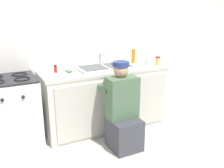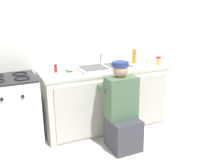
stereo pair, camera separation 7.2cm
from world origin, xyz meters
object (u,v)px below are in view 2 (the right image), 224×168
(water_glass, at_px, (148,62))
(condiment_jar, at_px, (158,61))
(soap_bottle_orange, at_px, (134,56))
(plumber_person, at_px, (122,113))
(spice_bottle_red, at_px, (56,69))
(sink_double_basin, at_px, (106,67))
(cell_phone, at_px, (69,71))
(stove_range, at_px, (13,112))

(water_glass, height_order, condiment_jar, condiment_jar)
(water_glass, bearing_deg, soap_bottle_orange, 126.21)
(plumber_person, height_order, condiment_jar, plumber_person)
(soap_bottle_orange, xyz_separation_m, spice_bottle_red, (-1.23, -0.04, -0.06))
(condiment_jar, bearing_deg, sink_double_basin, 169.02)
(sink_double_basin, height_order, soap_bottle_orange, soap_bottle_orange)
(cell_phone, bearing_deg, soap_bottle_orange, 3.20)
(sink_double_basin, distance_m, stove_range, 1.37)
(plumber_person, height_order, water_glass, plumber_person)
(soap_bottle_orange, distance_m, spice_bottle_red, 1.24)
(sink_double_basin, height_order, water_glass, sink_double_basin)
(stove_range, height_order, soap_bottle_orange, soap_bottle_orange)
(soap_bottle_orange, bearing_deg, plumber_person, -128.58)
(spice_bottle_red, bearing_deg, cell_phone, -7.06)
(soap_bottle_orange, bearing_deg, stove_range, -176.11)
(stove_range, height_order, water_glass, water_glass)
(cell_phone, bearing_deg, condiment_jar, -9.32)
(soap_bottle_orange, relative_size, cell_phone, 1.79)
(sink_double_basin, xyz_separation_m, condiment_jar, (0.80, -0.15, 0.05))
(stove_range, height_order, spice_bottle_red, spice_bottle_red)
(plumber_person, height_order, spice_bottle_red, plumber_person)
(sink_double_basin, relative_size, water_glass, 8.00)
(stove_range, distance_m, water_glass, 2.02)
(stove_range, relative_size, water_glass, 9.22)
(stove_range, height_order, condiment_jar, condiment_jar)
(stove_range, bearing_deg, condiment_jar, -4.17)
(soap_bottle_orange, bearing_deg, water_glass, -53.79)
(sink_double_basin, distance_m, water_glass, 0.67)
(stove_range, distance_m, condiment_jar, 2.15)
(stove_range, xyz_separation_m, spice_bottle_red, (0.60, 0.09, 0.49))
(water_glass, bearing_deg, cell_phone, 174.15)
(water_glass, xyz_separation_m, soap_bottle_orange, (-0.13, 0.18, 0.06))
(spice_bottle_red, height_order, cell_phone, spice_bottle_red)
(water_glass, bearing_deg, sink_double_basin, 174.88)
(stove_range, bearing_deg, plumber_person, -27.43)
(sink_double_basin, xyz_separation_m, stove_range, (-1.29, -0.00, -0.45))
(water_glass, height_order, spice_bottle_red, spice_bottle_red)
(plumber_person, height_order, soap_bottle_orange, soap_bottle_orange)
(condiment_jar, bearing_deg, soap_bottle_orange, 133.14)
(plumber_person, xyz_separation_m, soap_bottle_orange, (0.61, 0.76, 0.54))
(spice_bottle_red, xyz_separation_m, condiment_jar, (1.49, -0.24, 0.01))
(condiment_jar, bearing_deg, stove_range, 175.83)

